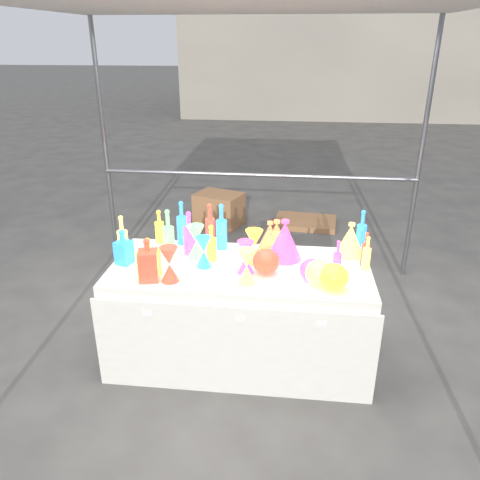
# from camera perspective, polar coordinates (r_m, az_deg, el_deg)

# --- Properties ---
(ground) EXTENTS (80.00, 80.00, 0.00)m
(ground) POSITION_cam_1_polar(r_m,az_deg,el_deg) (3.65, 0.00, -13.81)
(ground) COLOR slate
(ground) RESTS_ON ground
(canopy_tent) EXTENTS (3.15, 3.15, 2.46)m
(canopy_tent) POSITION_cam_1_polar(r_m,az_deg,el_deg) (2.93, 0.02, 26.83)
(canopy_tent) COLOR gray
(canopy_tent) RESTS_ON ground
(display_table) EXTENTS (1.84, 0.83, 0.75)m
(display_table) POSITION_cam_1_polar(r_m,az_deg,el_deg) (3.43, -0.02, -8.92)
(display_table) COLOR white
(display_table) RESTS_ON ground
(background_building) EXTENTS (14.00, 6.00, 6.00)m
(background_building) POSITION_cam_1_polar(r_m,az_deg,el_deg) (17.31, 20.57, 24.66)
(background_building) COLOR #AFA491
(background_building) RESTS_ON ground
(cardboard_box_closed) EXTENTS (0.67, 0.58, 0.41)m
(cardboard_box_closed) POSITION_cam_1_polar(r_m,az_deg,el_deg) (5.99, -2.58, 3.80)
(cardboard_box_closed) COLOR #A8744B
(cardboard_box_closed) RESTS_ON ground
(cardboard_box_flat) EXTENTS (0.82, 0.63, 0.07)m
(cardboard_box_flat) POSITION_cam_1_polar(r_m,az_deg,el_deg) (6.08, 7.96, 2.18)
(cardboard_box_flat) COLOR #A8744B
(cardboard_box_flat) RESTS_ON ground
(bottle_0) EXTENTS (0.09, 0.09, 0.26)m
(bottle_0) POSITION_cam_1_polar(r_m,az_deg,el_deg) (3.64, -9.80, 1.65)
(bottle_0) COLOR #F83417
(bottle_0) RESTS_ON display_table
(bottle_1) EXTENTS (0.10, 0.10, 0.34)m
(bottle_1) POSITION_cam_1_polar(r_m,az_deg,el_deg) (3.58, -7.11, 2.13)
(bottle_1) COLOR #178136
(bottle_1) RESTS_ON display_table
(bottle_2) EXTENTS (0.10, 0.10, 0.33)m
(bottle_2) POSITION_cam_1_polar(r_m,az_deg,el_deg) (3.54, -3.67, 1.91)
(bottle_2) COLOR orange
(bottle_2) RESTS_ON display_table
(bottle_3) EXTENTS (0.10, 0.10, 0.33)m
(bottle_3) POSITION_cam_1_polar(r_m,az_deg,el_deg) (3.40, -6.20, 0.86)
(bottle_3) COLOR #1F69B5
(bottle_3) RESTS_ON display_table
(bottle_4) EXTENTS (0.09, 0.09, 0.32)m
(bottle_4) POSITION_cam_1_polar(r_m,az_deg,el_deg) (3.43, -14.13, 0.40)
(bottle_4) COLOR #137579
(bottle_4) RESTS_ON display_table
(bottle_5) EXTENTS (0.10, 0.10, 0.37)m
(bottle_5) POSITION_cam_1_polar(r_m,az_deg,el_deg) (3.35, -8.71, 0.76)
(bottle_5) COLOR #AA2294
(bottle_5) RESTS_ON display_table
(bottle_6) EXTENTS (0.07, 0.07, 0.27)m
(bottle_6) POSITION_cam_1_polar(r_m,az_deg,el_deg) (3.29, -3.52, -0.36)
(bottle_6) COLOR #F83417
(bottle_6) RESTS_ON display_table
(bottle_7) EXTENTS (0.11, 0.11, 0.35)m
(bottle_7) POSITION_cam_1_polar(r_m,az_deg,el_deg) (3.47, -2.28, 1.66)
(bottle_7) COLOR #178136
(bottle_7) RESTS_ON display_table
(decanter_0) EXTENTS (0.14, 0.14, 0.28)m
(decanter_0) POSITION_cam_1_polar(r_m,az_deg,el_deg) (3.12, -11.10, -2.09)
(decanter_0) COLOR #F83417
(decanter_0) RESTS_ON display_table
(decanter_1) EXTENTS (0.15, 0.15, 0.29)m
(decanter_1) POSITION_cam_1_polar(r_m,az_deg,el_deg) (3.08, -11.15, -2.33)
(decanter_1) COLOR orange
(decanter_1) RESTS_ON display_table
(decanter_2) EXTENTS (0.13, 0.13, 0.26)m
(decanter_2) POSITION_cam_1_polar(r_m,az_deg,el_deg) (3.35, -14.04, -0.79)
(decanter_2) COLOR #178136
(decanter_2) RESTS_ON display_table
(hourglass_0) EXTENTS (0.16, 0.16, 0.24)m
(hourglass_0) POSITION_cam_1_polar(r_m,az_deg,el_deg) (3.05, -8.60, -2.94)
(hourglass_0) COLOR orange
(hourglass_0) RESTS_ON display_table
(hourglass_1) EXTENTS (0.15, 0.15, 0.23)m
(hourglass_1) POSITION_cam_1_polar(r_m,az_deg,el_deg) (3.12, 0.68, -2.09)
(hourglass_1) COLOR #1F69B5
(hourglass_1) RESTS_ON display_table
(hourglass_2) EXTENTS (0.13, 0.13, 0.23)m
(hourglass_2) POSITION_cam_1_polar(r_m,az_deg,el_deg) (2.99, 0.82, -3.26)
(hourglass_2) COLOR #137579
(hourglass_2) RESTS_ON display_table
(hourglass_3) EXTENTS (0.15, 0.15, 0.25)m
(hourglass_3) POSITION_cam_1_polar(r_m,az_deg,el_deg) (3.35, -5.39, -0.23)
(hourglass_3) COLOR #AA2294
(hourglass_3) RESTS_ON display_table
(hourglass_4) EXTENTS (0.16, 0.16, 0.24)m
(hourglass_4) POSITION_cam_1_polar(r_m,az_deg,el_deg) (3.26, 1.72, -0.80)
(hourglass_4) COLOR #F83417
(hourglass_4) RESTS_ON display_table
(hourglass_5) EXTENTS (0.13, 0.13, 0.22)m
(hourglass_5) POSITION_cam_1_polar(r_m,az_deg,el_deg) (3.22, -4.44, -1.45)
(hourglass_5) COLOR #178136
(hourglass_5) RESTS_ON display_table
(globe_0) EXTENTS (0.22, 0.22, 0.15)m
(globe_0) POSITION_cam_1_polar(r_m,az_deg,el_deg) (3.00, 11.34, -4.56)
(globe_0) COLOR #F83417
(globe_0) RESTS_ON display_table
(globe_1) EXTENTS (0.19, 0.19, 0.14)m
(globe_1) POSITION_cam_1_polar(r_m,az_deg,el_deg) (3.04, 9.54, -4.07)
(globe_1) COLOR #137579
(globe_1) RESTS_ON display_table
(globe_2) EXTENTS (0.25, 0.25, 0.15)m
(globe_2) POSITION_cam_1_polar(r_m,az_deg,el_deg) (3.14, 3.18, -2.76)
(globe_2) COLOR orange
(globe_2) RESTS_ON display_table
(globe_3) EXTENTS (0.21, 0.21, 0.13)m
(globe_3) POSITION_cam_1_polar(r_m,az_deg,el_deg) (3.08, 8.74, -3.79)
(globe_3) COLOR #1F69B5
(globe_3) RESTS_ON display_table
(lampshade_0) EXTENTS (0.22, 0.22, 0.25)m
(lampshade_0) POSITION_cam_1_polar(r_m,az_deg,el_deg) (3.44, 4.47, 0.49)
(lampshade_0) COLOR yellow
(lampshade_0) RESTS_ON display_table
(lampshade_1) EXTENTS (0.23, 0.23, 0.24)m
(lampshade_1) POSITION_cam_1_polar(r_m,az_deg,el_deg) (3.44, 3.65, 0.39)
(lampshade_1) COLOR yellow
(lampshade_1) RESTS_ON display_table
(lampshade_2) EXTENTS (0.29, 0.29, 0.29)m
(lampshade_2) POSITION_cam_1_polar(r_m,az_deg,el_deg) (3.33, 5.46, 0.08)
(lampshade_2) COLOR #1F69B5
(lampshade_2) RESTS_ON display_table
(lampshade_3) EXTENTS (0.25, 0.25, 0.25)m
(lampshade_3) POSITION_cam_1_polar(r_m,az_deg,el_deg) (3.47, 13.32, 0.11)
(lampshade_3) COLOR #137579
(lampshade_3) RESTS_ON display_table
(bottle_8) EXTENTS (0.09, 0.09, 0.32)m
(bottle_8) POSITION_cam_1_polar(r_m,az_deg,el_deg) (3.54, 14.60, 1.10)
(bottle_8) COLOR #178136
(bottle_8) RESTS_ON display_table
(bottle_9) EXTENTS (0.07, 0.07, 0.25)m
(bottle_9) POSITION_cam_1_polar(r_m,az_deg,el_deg) (3.33, 15.05, -1.05)
(bottle_9) COLOR orange
(bottle_9) RESTS_ON display_table
(bottle_10) EXTENTS (0.07, 0.07, 0.26)m
(bottle_10) POSITION_cam_1_polar(r_m,az_deg,el_deg) (3.14, 11.79, -2.20)
(bottle_10) COLOR #1F69B5
(bottle_10) RESTS_ON display_table
(bottle_11) EXTENTS (0.07, 0.07, 0.25)m
(bottle_11) POSITION_cam_1_polar(r_m,az_deg,el_deg) (3.27, 15.20, -1.56)
(bottle_11) COLOR #137579
(bottle_11) RESTS_ON display_table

